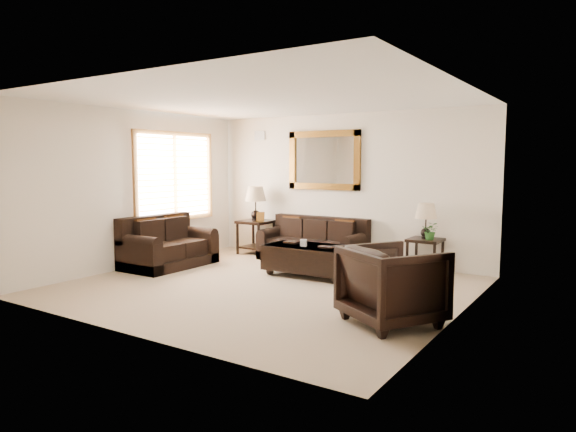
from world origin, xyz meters
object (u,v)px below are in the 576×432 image
Objects in this scene: coffee_table at (310,257)px; loveseat at (167,248)px; sofa at (314,245)px; armchair at (392,281)px; end_table_left at (256,210)px; end_table_right at (426,228)px.

loveseat is at bearing -165.74° from coffee_table.
armchair reaches higher than sofa.
end_table_left is 1.37× the size of armchair.
end_table_right is at bearing 37.51° from coffee_table.
end_table_left is (-1.36, 0.04, 0.58)m from sofa.
coffee_table is (2.49, 0.71, -0.02)m from loveseat.
end_table_left is 4.87m from armchair.
armchair reaches higher than loveseat.
sofa is 2.01× the size of armchair.
loveseat is (-1.91, -1.83, 0.03)m from sofa.
loveseat is 2.03m from end_table_left.
end_table_right is at bearing 0.73° from end_table_left.
sofa is 2.11m from end_table_right.
loveseat is at bearing -154.24° from end_table_right.
sofa is 3.80m from armchair.
coffee_table is at bearing -140.85° from end_table_right.
coffee_table is 1.49× the size of armchair.
end_table_right is (3.42, 0.04, -0.12)m from end_table_left.
end_table_right is at bearing 2.43° from sofa.
end_table_right is 2.90m from armchair.
end_table_right is 1.96m from coffee_table.
end_table_right is at bearing -64.24° from loveseat.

